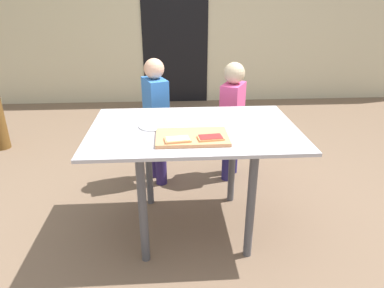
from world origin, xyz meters
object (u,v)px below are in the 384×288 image
cutting_board (192,137)px  plate_white_left (154,126)px  pizza_slice_near_left (178,139)px  pizza_slice_near_right (211,138)px  dining_table (194,143)px  child_right (232,114)px  child_left (156,116)px

cutting_board → plate_white_left: size_ratio=2.13×
pizza_slice_near_left → pizza_slice_near_right: bearing=4.6°
dining_table → child_right: 0.77m
pizza_slice_near_right → plate_white_left: pizza_slice_near_right is taller
plate_white_left → child_left: child_left is taller
cutting_board → child_left: size_ratio=0.39×
pizza_slice_near_left → child_left: 0.92m
dining_table → plate_white_left: size_ratio=6.63×
dining_table → pizza_slice_near_left: size_ratio=8.50×
cutting_board → plate_white_left: 0.30m
dining_table → child_left: size_ratio=1.22×
child_left → pizza_slice_near_left: bearing=-80.6°
pizza_slice_near_right → child_right: (0.28, 0.91, -0.18)m
cutting_board → pizza_slice_near_right: pizza_slice_near_right is taller
pizza_slice_near_left → child_right: 1.05m
child_right → cutting_board: bearing=-113.8°
cutting_board → pizza_slice_near_right: (0.10, -0.05, 0.02)m
cutting_board → child_left: 0.87m
cutting_board → child_right: bearing=66.2°
child_left → dining_table: bearing=-69.0°
dining_table → child_right: (0.36, 0.68, -0.06)m
dining_table → pizza_slice_near_right: 0.27m
cutting_board → plate_white_left: bearing=136.1°
dining_table → pizza_slice_near_right: pizza_slice_near_right is taller
child_right → dining_table: bearing=-117.6°
cutting_board → child_left: (-0.23, 0.83, -0.15)m
plate_white_left → child_right: bearing=47.8°
dining_table → child_left: bearing=111.0°
pizza_slice_near_right → child_right: bearing=72.7°
cutting_board → plate_white_left: (-0.21, 0.21, -0.01)m
pizza_slice_near_left → child_right: bearing=63.6°
child_left → child_right: child_left is taller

